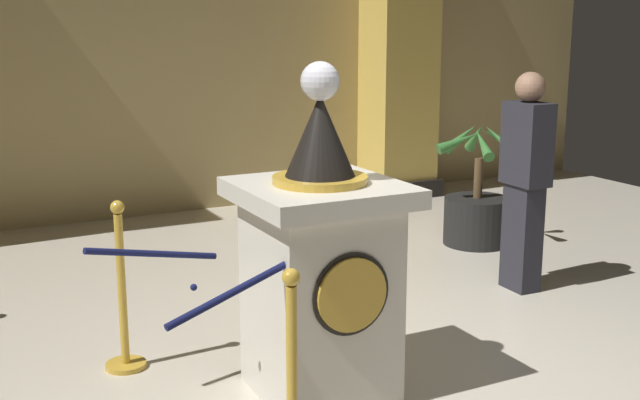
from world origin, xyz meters
TOP-DOWN VIEW (x-y plane):
  - ground_plane at (0.00, 0.00)m, footprint 11.35×11.35m
  - back_wall at (0.00, 4.83)m, footprint 11.35×0.16m
  - pedestal_clock at (-0.39, 0.22)m, footprint 0.84×0.84m
  - stanchion_near at (-1.28, 1.02)m, footprint 0.24×0.24m
  - velvet_rope at (-1.09, 0.26)m, footprint 0.96×0.99m
  - column_right at (2.79, 4.49)m, footprint 0.87×0.87m
  - potted_palm_right at (2.26, 2.26)m, footprint 0.84×0.76m
  - bystander_guest at (1.77, 1.08)m, footprint 0.23×0.37m

SIDE VIEW (x-z plane):
  - ground_plane at x=0.00m, z-range 0.00..0.00m
  - potted_palm_right at x=2.26m, z-range -0.25..0.89m
  - stanchion_near at x=-1.28m, z-range -0.15..0.86m
  - pedestal_clock at x=-0.39m, z-range -0.19..1.62m
  - velvet_rope at x=-1.09m, z-range 0.68..0.90m
  - bystander_guest at x=1.77m, z-range 0.05..1.70m
  - column_right at x=2.79m, z-range -0.01..4.00m
  - back_wall at x=0.00m, z-range 0.00..4.18m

